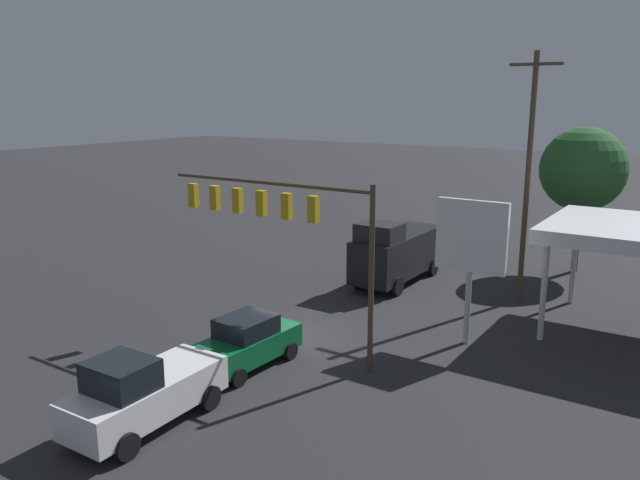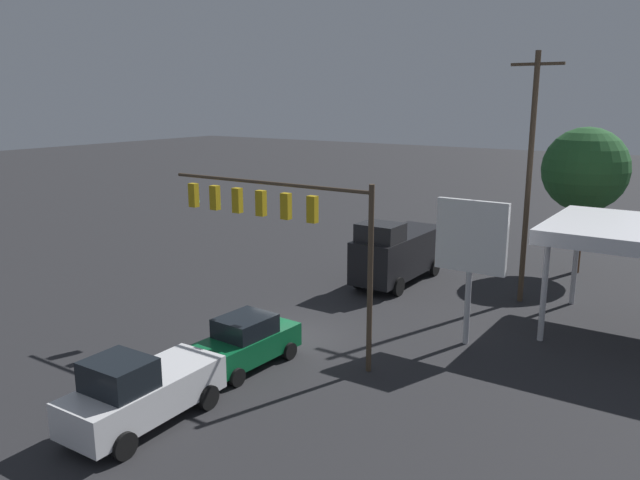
# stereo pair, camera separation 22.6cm
# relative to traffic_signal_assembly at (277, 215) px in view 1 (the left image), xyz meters

# --- Properties ---
(ground_plane) EXTENTS (200.00, 200.00, 0.00)m
(ground_plane) POSITION_rel_traffic_signal_assembly_xyz_m (0.06, -1.09, -5.38)
(ground_plane) COLOR #262628
(traffic_signal_assembly) EXTENTS (9.46, 0.43, 6.88)m
(traffic_signal_assembly) POSITION_rel_traffic_signal_assembly_xyz_m (0.00, 0.00, 0.00)
(traffic_signal_assembly) COLOR #473828
(traffic_signal_assembly) RESTS_ON ground
(utility_pole) EXTENTS (2.40, 0.26, 11.86)m
(utility_pole) POSITION_rel_traffic_signal_assembly_xyz_m (-6.40, -11.15, 0.85)
(utility_pole) COLOR #473828
(utility_pole) RESTS_ON ground
(price_sign) EXTENTS (2.87, 0.27, 5.90)m
(price_sign) POSITION_rel_traffic_signal_assembly_xyz_m (-6.18, -4.47, -1.12)
(price_sign) COLOR #B7B7BC
(price_sign) RESTS_ON ground
(delivery_truck) EXTENTS (2.58, 6.81, 3.58)m
(delivery_truck) POSITION_rel_traffic_signal_assembly_xyz_m (0.08, -10.53, -3.68)
(delivery_truck) COLOR black
(delivery_truck) RESTS_ON ground
(sedan_waiting) EXTENTS (2.23, 4.48, 1.93)m
(sedan_waiting) POSITION_rel_traffic_signal_assembly_xyz_m (-0.18, 2.20, -4.42)
(sedan_waiting) COLOR #0C592D
(sedan_waiting) RESTS_ON ground
(pickup_parked) EXTENTS (2.35, 5.24, 2.40)m
(pickup_parked) POSITION_rel_traffic_signal_assembly_xyz_m (-0.37, 7.28, -4.27)
(pickup_parked) COLOR silver
(pickup_parked) RESTS_ON ground
(street_tree) EXTENTS (4.67, 4.67, 8.23)m
(street_tree) POSITION_rel_traffic_signal_assembly_xyz_m (-7.53, -18.09, 0.50)
(street_tree) COLOR #4C331E
(street_tree) RESTS_ON ground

